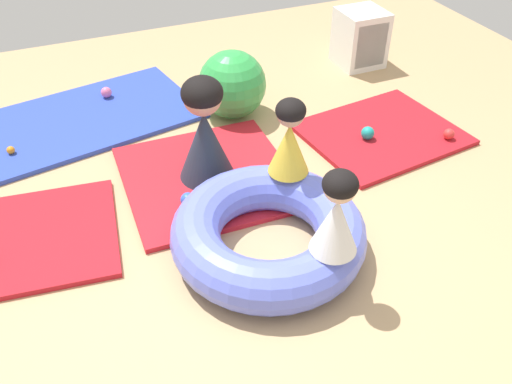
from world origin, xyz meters
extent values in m
plane|color=tan|center=(0.00, 0.00, 0.00)|extent=(8.00, 8.00, 0.00)
cube|color=#B21923|center=(1.53, 0.97, 0.02)|extent=(1.35, 1.16, 0.04)
cube|color=#2D47B7|center=(-0.73, 2.20, 0.02)|extent=(2.04, 1.45, 0.04)
cube|color=red|center=(-0.03, 0.96, 0.02)|extent=(1.26, 1.28, 0.04)
torus|color=#6070E5|center=(0.08, 0.08, 0.16)|extent=(1.25, 1.25, 0.32)
cone|color=white|center=(0.30, -0.34, 0.50)|extent=(0.38, 0.38, 0.36)
sphere|color=#DBAD89|center=(0.30, -0.34, 0.76)|extent=(0.18, 0.18, 0.18)
ellipsoid|color=black|center=(0.30, -0.34, 0.78)|extent=(0.19, 0.19, 0.15)
cone|color=yellow|center=(0.38, 0.44, 0.50)|extent=(0.37, 0.37, 0.36)
sphere|color=tan|center=(0.38, 0.44, 0.77)|extent=(0.18, 0.18, 0.18)
ellipsoid|color=black|center=(0.38, 0.44, 0.79)|extent=(0.20, 0.20, 0.15)
cone|color=#232D3D|center=(-0.03, 0.96, 0.31)|extent=(0.51, 0.51, 0.54)
sphere|color=tan|center=(-0.03, 0.96, 0.71)|extent=(0.27, 0.27, 0.27)
ellipsoid|color=black|center=(-0.03, 0.96, 0.74)|extent=(0.29, 0.29, 0.23)
sphere|color=red|center=(1.97, 0.66, 0.08)|extent=(0.09, 0.09, 0.09)
sphere|color=blue|center=(-0.27, 0.67, 0.09)|extent=(0.11, 0.11, 0.11)
sphere|color=teal|center=(1.35, 0.92, 0.09)|extent=(0.11, 0.11, 0.11)
sphere|color=pink|center=(-0.50, 2.47, 0.09)|extent=(0.10, 0.10, 0.10)
sphere|color=yellow|center=(0.46, 0.69, 0.09)|extent=(0.10, 0.10, 0.10)
sphere|color=orange|center=(-1.38, 1.84, 0.07)|extent=(0.06, 0.06, 0.06)
sphere|color=green|center=(0.49, 1.79, 0.30)|extent=(0.59, 0.59, 0.59)
cube|color=white|center=(2.07, 2.26, 0.28)|extent=(0.44, 0.44, 0.56)
cube|color=#2D2D33|center=(2.07, 2.14, 0.28)|extent=(0.34, 0.20, 0.44)
camera|label=1|loc=(-0.97, -2.21, 2.51)|focal=37.97mm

